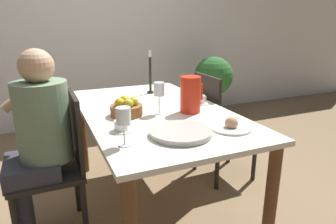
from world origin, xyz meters
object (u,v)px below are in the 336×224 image
at_px(bread_plate, 231,126).
at_px(wine_glass_water, 160,90).
at_px(chair_person_side, 58,163).
at_px(wine_glass_juice, 123,118).
at_px(serving_tray, 181,132).
at_px(chair_opposite, 218,124).
at_px(candlestick_tall, 150,77).
at_px(fruit_bowl, 126,108).
at_px(potted_plant, 213,80).
at_px(red_pitcher, 190,94).
at_px(person_seated, 38,134).
at_px(teacup_across, 200,100).
at_px(teacup_near_person, 121,127).

bearing_deg(bread_plate, wine_glass_water, 120.45).
distance_m(chair_person_side, bread_plate, 1.07).
distance_m(wine_glass_juice, serving_tray, 0.33).
height_order(chair_opposite, candlestick_tall, candlestick_tall).
bearing_deg(serving_tray, fruit_bowl, 110.37).
relative_size(bread_plate, potted_plant, 0.26).
bearing_deg(bread_plate, red_pitcher, 98.81).
bearing_deg(person_seated, wine_glass_juice, -139.43).
height_order(wine_glass_juice, bread_plate, wine_glass_juice).
distance_m(chair_opposite, red_pitcher, 0.67).
xyz_separation_m(red_pitcher, candlestick_tall, (-0.05, 0.62, 0.02)).
bearing_deg(serving_tray, red_pitcher, 55.92).
bearing_deg(potted_plant, chair_person_side, -142.81).
distance_m(person_seated, fruit_bowl, 0.54).
relative_size(wine_glass_water, teacup_across, 1.56).
xyz_separation_m(chair_opposite, candlestick_tall, (-0.50, 0.28, 0.39)).
height_order(wine_glass_water, wine_glass_juice, wine_glass_water).
relative_size(person_seated, serving_tray, 3.55).
bearing_deg(wine_glass_juice, chair_opposite, 35.16).
bearing_deg(red_pitcher, serving_tray, -124.08).
bearing_deg(person_seated, chair_person_side, -74.18).
distance_m(red_pitcher, potted_plant, 2.11).
bearing_deg(person_seated, red_pitcher, -95.11).
height_order(red_pitcher, serving_tray, red_pitcher).
xyz_separation_m(bread_plate, potted_plant, (1.17, 2.07, -0.19)).
bearing_deg(chair_opposite, person_seated, -79.71).
bearing_deg(red_pitcher, chair_opposite, 36.77).
xyz_separation_m(red_pitcher, serving_tray, (-0.24, -0.36, -0.11)).
bearing_deg(potted_plant, wine_glass_water, -131.12).
relative_size(chair_opposite, wine_glass_juice, 4.75).
height_order(teacup_across, candlestick_tall, candlestick_tall).
height_order(person_seated, bread_plate, person_seated).
xyz_separation_m(chair_opposite, teacup_across, (-0.28, -0.17, 0.28)).
bearing_deg(wine_glass_water, candlestick_tall, 75.65).
bearing_deg(chair_opposite, wine_glass_juice, -54.84).
xyz_separation_m(person_seated, teacup_across, (1.10, 0.08, 0.07)).
bearing_deg(candlestick_tall, teacup_near_person, -120.30).
distance_m(wine_glass_juice, fruit_bowl, 0.49).
distance_m(serving_tray, potted_plant, 2.52).
bearing_deg(chair_person_side, wine_glass_water, -94.95).
bearing_deg(teacup_across, teacup_near_person, -153.73).
distance_m(wine_glass_water, teacup_across, 0.40).
xyz_separation_m(teacup_near_person, fruit_bowl, (0.10, 0.26, 0.02)).
xyz_separation_m(person_seated, teacup_near_person, (0.43, -0.25, 0.07)).
distance_m(red_pitcher, teacup_across, 0.25).
relative_size(person_seated, bread_plate, 5.24).
height_order(candlestick_tall, potted_plant, candlestick_tall).
bearing_deg(wine_glass_juice, teacup_near_person, 79.05).
relative_size(chair_opposite, fruit_bowl, 4.45).
height_order(person_seated, wine_glass_water, person_seated).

